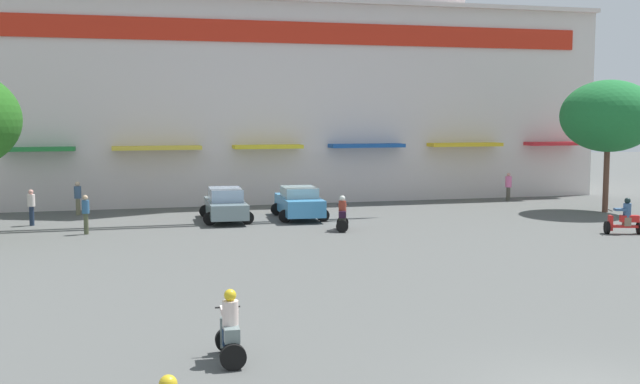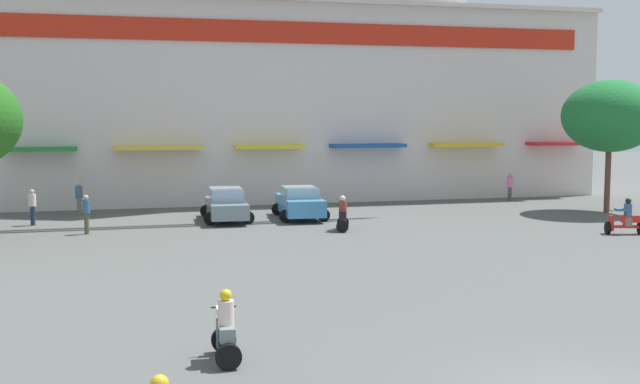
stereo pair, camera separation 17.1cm
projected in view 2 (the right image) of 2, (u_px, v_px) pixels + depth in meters
ground_plane at (362, 262)px, 25.74m from camera, size 128.00×128.00×0.00m
colonial_building at (250, 36)px, 46.83m from camera, size 40.40×16.20×22.87m
plaza_tree_1 at (610, 116)px, 38.35m from camera, size 4.63×5.02×6.68m
parked_car_0 at (226, 204)px, 35.68m from camera, size 2.40×4.54×1.53m
parked_car_1 at (300, 202)px, 36.47m from camera, size 2.53×4.36×1.51m
scooter_rider_0 at (625, 220)px, 31.65m from camera, size 1.56×0.96×1.51m
scooter_rider_5 at (226, 332)px, 15.31m from camera, size 0.58×1.33×1.49m
scooter_rider_6 at (343, 216)px, 32.65m from camera, size 0.88×1.41×1.52m
pedestrian_0 at (86, 211)px, 31.64m from camera, size 0.42×0.42×1.64m
pedestrian_1 at (510, 185)px, 43.96m from camera, size 0.50×0.50×1.61m
pedestrian_3 at (79, 196)px, 37.70m from camera, size 0.39×0.39×1.66m
pedestrian_4 at (32, 205)px, 34.15m from camera, size 0.43×0.43×1.62m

